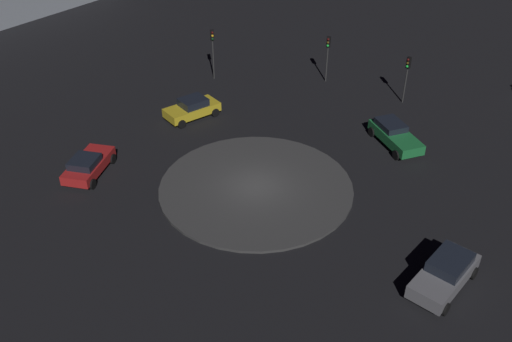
% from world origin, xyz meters
% --- Properties ---
extents(ground_plane, '(118.48, 118.48, 0.00)m').
position_xyz_m(ground_plane, '(0.00, 0.00, 0.00)').
color(ground_plane, black).
extents(roundabout_island, '(12.01, 12.01, 0.16)m').
position_xyz_m(roundabout_island, '(0.00, 0.00, 0.08)').
color(roundabout_island, '#383838').
rests_on(roundabout_island, ground_plane).
extents(car_green, '(2.38, 4.70, 1.45)m').
position_xyz_m(car_green, '(10.91, 0.62, 0.77)').
color(car_green, '#1E7238').
rests_on(car_green, ground_plane).
extents(car_grey, '(4.75, 3.40, 1.59)m').
position_xyz_m(car_grey, '(4.81, -11.46, 0.83)').
color(car_grey, slate).
rests_on(car_grey, ground_plane).
extents(car_red, '(3.95, 4.34, 1.41)m').
position_xyz_m(car_red, '(-9.00, 5.95, 0.74)').
color(car_red, red).
rests_on(car_red, ground_plane).
extents(car_yellow, '(4.37, 2.74, 1.52)m').
position_xyz_m(car_yellow, '(-0.37, 10.34, 0.78)').
color(car_yellow, gold).
rests_on(car_yellow, ground_plane).
extents(traffic_light_east, '(0.39, 0.36, 3.81)m').
position_xyz_m(traffic_light_east, '(15.47, 5.53, 2.72)').
color(traffic_light_east, '#2D2D2D').
rests_on(traffic_light_east, ground_plane).
extents(traffic_light_north, '(0.34, 0.38, 4.29)m').
position_xyz_m(traffic_light_north, '(3.69, 16.11, 3.05)').
color(traffic_light_north, '#2D2D2D').
rests_on(traffic_light_north, ground_plane).
extents(traffic_light_northeast, '(0.39, 0.38, 3.93)m').
position_xyz_m(traffic_light_northeast, '(12.04, 11.52, 2.81)').
color(traffic_light_northeast, '#2D2D2D').
rests_on(traffic_light_northeast, ground_plane).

